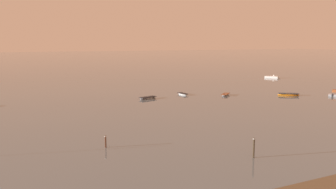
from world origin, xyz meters
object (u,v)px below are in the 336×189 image
(motorboat_moored_0, at_px, (274,77))
(motorboat_moored_2, at_px, (335,94))
(mooring_post_near, at_px, (106,142))
(mooring_post_right, at_px, (254,149))
(rowboat_moored_3, at_px, (288,95))
(rowboat_moored_1, at_px, (148,98))
(rowboat_moored_0, at_px, (183,94))
(rowboat_moored_2, at_px, (226,95))

(motorboat_moored_0, bearing_deg, motorboat_moored_2, -56.16)
(mooring_post_near, height_order, mooring_post_right, mooring_post_right)
(motorboat_moored_0, xyz_separation_m, rowboat_moored_3, (-23.59, -29.62, -0.03))
(motorboat_moored_0, relative_size, rowboat_moored_1, 1.20)
(rowboat_moored_1, bearing_deg, motorboat_moored_2, 144.02)
(rowboat_moored_0, relative_size, mooring_post_near, 2.28)
(rowboat_moored_3, bearing_deg, rowboat_moored_0, 2.03)
(motorboat_moored_0, height_order, rowboat_moored_2, motorboat_moored_0)
(motorboat_moored_2, distance_m, mooring_post_near, 56.78)
(motorboat_moored_0, relative_size, mooring_post_near, 3.44)
(rowboat_moored_0, xyz_separation_m, rowboat_moored_3, (19.06, -10.93, 0.05))
(motorboat_moored_0, bearing_deg, mooring_post_near, -87.63)
(rowboat_moored_0, xyz_separation_m, motorboat_moored_2, (28.30, -14.87, 0.12))
(mooring_post_near, bearing_deg, rowboat_moored_1, 58.51)
(mooring_post_near, bearing_deg, rowboat_moored_0, 48.99)
(rowboat_moored_1, xyz_separation_m, rowboat_moored_3, (27.92, -9.18, 0.03))
(motorboat_moored_0, bearing_deg, rowboat_moored_1, -101.36)
(rowboat_moored_0, relative_size, mooring_post_right, 1.50)
(rowboat_moored_0, relative_size, rowboat_moored_3, 0.71)
(motorboat_moored_2, bearing_deg, mooring_post_right, -177.23)
(rowboat_moored_0, distance_m, rowboat_moored_1, 9.03)
(rowboat_moored_0, height_order, mooring_post_near, mooring_post_near)
(mooring_post_near, distance_m, mooring_post_right, 15.29)
(rowboat_moored_0, xyz_separation_m, rowboat_moored_2, (7.47, -4.89, 0.01))
(motorboat_moored_2, bearing_deg, rowboat_moored_1, 132.85)
(motorboat_moored_0, distance_m, rowboat_moored_1, 55.42)
(motorboat_moored_2, relative_size, rowboat_moored_3, 1.03)
(motorboat_moored_0, bearing_deg, mooring_post_right, -77.25)
(motorboat_moored_0, bearing_deg, rowboat_moored_3, -71.53)
(rowboat_moored_1, xyz_separation_m, mooring_post_near, (-17.49, -28.55, 0.45))
(rowboat_moored_3, xyz_separation_m, mooring_post_right, (-33.72, -29.21, 0.73))
(mooring_post_near, relative_size, mooring_post_right, 0.66)
(motorboat_moored_2, relative_size, rowboat_moored_1, 1.15)
(motorboat_moored_0, height_order, rowboat_moored_0, motorboat_moored_0)
(motorboat_moored_2, relative_size, mooring_post_near, 3.31)
(rowboat_moored_1, bearing_deg, rowboat_moored_3, 145.26)
(rowboat_moored_0, bearing_deg, motorboat_moored_0, -66.54)
(motorboat_moored_0, distance_m, motorboat_moored_2, 36.50)
(rowboat_moored_1, distance_m, mooring_post_near, 33.48)
(rowboat_moored_3, bearing_deg, rowboat_moored_2, 4.33)
(motorboat_moored_0, relative_size, rowboat_moored_2, 1.42)
(mooring_post_right, bearing_deg, mooring_post_near, 139.88)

